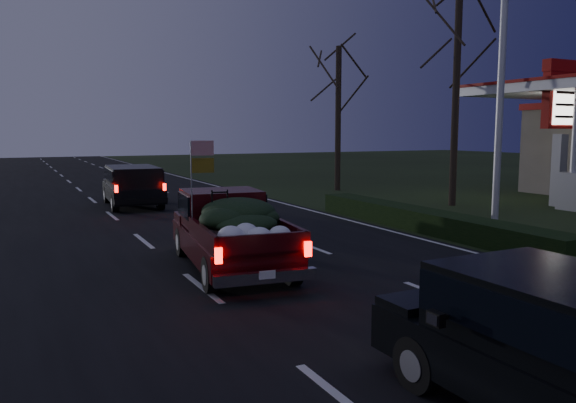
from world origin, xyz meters
name	(u,v)px	position (x,y,z in m)	size (l,w,h in m)	color
ground	(202,289)	(0.00, 0.00, 0.00)	(120.00, 120.00, 0.00)	black
road_asphalt	(202,288)	(0.00, 0.00, 0.01)	(14.00, 120.00, 0.02)	black
hedge_row	(426,220)	(7.80, 3.00, 0.30)	(1.00, 10.00, 0.60)	black
light_pole	(503,38)	(9.50, 2.00, 5.48)	(0.50, 0.90, 9.16)	silver
gas_price_pylon	(562,108)	(16.00, 4.99, 3.77)	(2.00, 0.41, 5.57)	gray
gas_canopy	(575,96)	(18.00, 6.00, 4.35)	(7.10, 6.10, 4.88)	silver
bare_tree_mid	(458,40)	(12.50, 7.00, 6.35)	(3.60, 3.60, 8.50)	black
bare_tree_far	(338,83)	(11.50, 14.00, 5.23)	(3.60, 3.60, 7.00)	black
pickup_truck	(231,226)	(1.03, 1.22, 0.90)	(2.29, 4.78, 2.42)	#35070C
lead_suv	(133,182)	(1.16, 12.20, 0.96)	(2.11, 4.53, 1.27)	black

